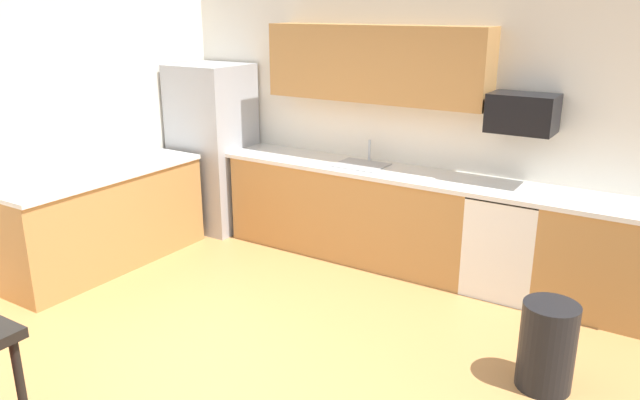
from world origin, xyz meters
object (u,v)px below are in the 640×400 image
refrigerator (213,148)px  oven_range (507,242)px  microwave (523,113)px  trash_bin (547,346)px

refrigerator → oven_range: 3.31m
refrigerator → oven_range: refrigerator is taller
oven_range → microwave: 1.12m
refrigerator → trash_bin: bearing=-17.2°
oven_range → microwave: microwave is taller
microwave → oven_range: bearing=-90.0°
microwave → trash_bin: (0.66, -1.40, -1.27)m
microwave → trash_bin: bearing=-64.9°
microwave → trash_bin: microwave is taller
refrigerator → microwave: (3.28, 0.18, 0.66)m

